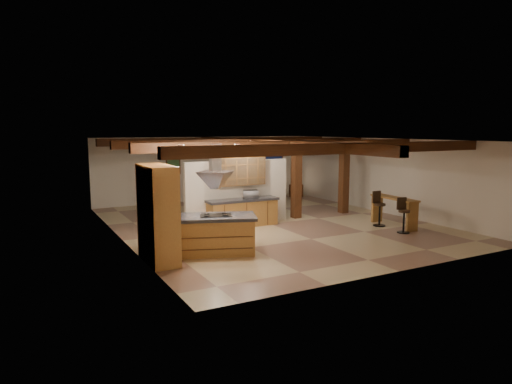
% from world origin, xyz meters
% --- Properties ---
extents(ground, '(12.00, 12.00, 0.00)m').
position_xyz_m(ground, '(0.00, 0.00, 0.00)').
color(ground, '#CAB586').
rests_on(ground, ground).
extents(room_walls, '(12.00, 12.00, 12.00)m').
position_xyz_m(room_walls, '(0.00, 0.00, 1.78)').
color(room_walls, silver).
rests_on(room_walls, ground).
extents(ceiling_beams, '(10.00, 12.00, 0.28)m').
position_xyz_m(ceiling_beams, '(0.00, 0.00, 2.76)').
color(ceiling_beams, '#381B0E').
rests_on(ceiling_beams, room_walls).
extents(timber_posts, '(2.50, 0.30, 2.90)m').
position_xyz_m(timber_posts, '(2.50, 0.50, 1.76)').
color(timber_posts, '#381B0E').
rests_on(timber_posts, ground).
extents(partition_wall, '(3.80, 0.18, 2.20)m').
position_xyz_m(partition_wall, '(-1.00, 0.50, 1.10)').
color(partition_wall, silver).
rests_on(partition_wall, ground).
extents(pantry_cabinet, '(0.67, 1.60, 2.40)m').
position_xyz_m(pantry_cabinet, '(-4.67, -2.60, 1.20)').
color(pantry_cabinet, '#A87C36').
rests_on(pantry_cabinet, ground).
extents(back_counter, '(2.50, 0.66, 0.94)m').
position_xyz_m(back_counter, '(-1.00, 0.11, 0.48)').
color(back_counter, '#A87C36').
rests_on(back_counter, ground).
extents(upper_display_cabinet, '(1.80, 0.36, 0.95)m').
position_xyz_m(upper_display_cabinet, '(-1.00, 0.31, 1.85)').
color(upper_display_cabinet, '#A87C36').
rests_on(upper_display_cabinet, partition_wall).
extents(range_hood, '(1.10, 1.10, 1.40)m').
position_xyz_m(range_hood, '(-3.12, -2.57, 1.78)').
color(range_hood, silver).
rests_on(range_hood, room_walls).
extents(back_windows, '(2.70, 0.07, 1.70)m').
position_xyz_m(back_windows, '(2.80, 5.93, 1.50)').
color(back_windows, '#381B0E').
rests_on(back_windows, room_walls).
extents(framed_art, '(0.65, 0.05, 0.85)m').
position_xyz_m(framed_art, '(-1.50, 5.94, 1.70)').
color(framed_art, '#381B0E').
rests_on(framed_art, room_walls).
extents(recessed_cans, '(3.16, 2.46, 0.03)m').
position_xyz_m(recessed_cans, '(-2.53, -1.93, 2.87)').
color(recessed_cans, silver).
rests_on(recessed_cans, room_walls).
extents(kitchen_island, '(2.33, 1.76, 1.03)m').
position_xyz_m(kitchen_island, '(-3.12, -2.57, 0.52)').
color(kitchen_island, '#A87C36').
rests_on(kitchen_island, ground).
extents(dining_table, '(2.16, 1.43, 0.70)m').
position_xyz_m(dining_table, '(0.67, 2.88, 0.35)').
color(dining_table, '#3E1B0F').
rests_on(dining_table, ground).
extents(sofa, '(1.93, 0.94, 0.54)m').
position_xyz_m(sofa, '(2.95, 5.46, 0.27)').
color(sofa, black).
rests_on(sofa, ground).
extents(microwave, '(0.56, 0.45, 0.27)m').
position_xyz_m(microwave, '(-0.69, 0.11, 1.07)').
color(microwave, silver).
rests_on(microwave, back_counter).
extents(bar_counter, '(0.57, 1.92, 0.99)m').
position_xyz_m(bar_counter, '(3.48, -2.30, 0.67)').
color(bar_counter, '#A87C36').
rests_on(bar_counter, ground).
extents(side_table, '(0.59, 0.59, 0.60)m').
position_xyz_m(side_table, '(4.25, 4.86, 0.30)').
color(side_table, '#381B0E').
rests_on(side_table, ground).
extents(table_lamp, '(0.30, 0.30, 0.36)m').
position_xyz_m(table_lamp, '(4.25, 4.86, 0.85)').
color(table_lamp, black).
rests_on(table_lamp, side_table).
extents(bar_stool_a, '(0.40, 0.41, 1.11)m').
position_xyz_m(bar_stool_a, '(3.04, -3.15, 0.56)').
color(bar_stool_a, black).
rests_on(bar_stool_a, ground).
extents(bar_stool_b, '(0.41, 0.41, 1.17)m').
position_xyz_m(bar_stool_b, '(3.09, -2.00, 0.60)').
color(bar_stool_b, black).
rests_on(bar_stool_b, ground).
extents(dining_chairs, '(2.02, 2.02, 1.14)m').
position_xyz_m(dining_chairs, '(0.67, 2.88, 0.58)').
color(dining_chairs, '#381B0E').
rests_on(dining_chairs, ground).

